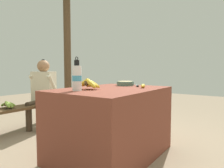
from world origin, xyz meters
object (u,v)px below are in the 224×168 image
Objects in this scene: seated_vendor at (42,89)px; support_post_far at (67,52)px; loose_banana_front at (143,86)px; banana_bunch_green at (8,104)px; wooden_bench at (35,108)px; water_bottle at (77,77)px; knife at (137,86)px; banana_bunch_ripe at (89,83)px; serving_bowl at (125,83)px.

seated_vendor is 0.42× the size of support_post_far.
loose_banana_front is 1.88m from banana_bunch_green.
water_bottle is at bearing -108.82° from wooden_bench.
loose_banana_front reaches higher than knife.
banana_bunch_green is (-0.10, 1.40, -0.34)m from banana_bunch_ripe.
serving_bowl is 1.65m from banana_bunch_green.
seated_vendor reaches higher than loose_banana_front.
serving_bowl is 0.35m from loose_banana_front.
knife is 1.72m from wooden_bench.
banana_bunch_green is (-0.52, 0.04, -0.17)m from seated_vendor.
loose_banana_front is 0.16m from knife.
banana_bunch_ripe is at bearing 0.95° from water_bottle.
seated_vendor is 0.55m from banana_bunch_green.
knife is 0.70× the size of banana_bunch_green.
wooden_bench is (0.48, 1.41, -0.52)m from water_bottle.
water_bottle reaches higher than wooden_bench.
serving_bowl is 0.85× the size of banana_bunch_green.
support_post_far is at bearing 49.74° from water_bottle.
water_bottle reaches higher than banana_bunch_green.
banana_bunch_green is (-0.72, 1.45, -0.31)m from serving_bowl.
wooden_bench is at bearing 95.29° from loose_banana_front.
water_bottle is 0.20× the size of wooden_bench.
water_bottle is at bearing -92.87° from banana_bunch_green.
banana_bunch_ripe is 0.63m from knife.
seated_vendor reaches higher than banana_bunch_ripe.
banana_bunch_ripe reaches higher than loose_banana_front.
knife is (0.75, -0.24, -0.11)m from water_bottle.
banana_bunch_green is (0.07, 1.41, -0.40)m from water_bottle.
loose_banana_front is 0.07× the size of support_post_far.
water_bottle is 1.80× the size of knife.
banana_bunch_green is (-0.41, -0.00, 0.12)m from wooden_bench.
water_bottle is at bearing 47.60° from seated_vendor.
wooden_bench is at bearing 66.39° from knife.
support_post_far is at bearing 52.98° from banana_bunch_ripe.
banana_bunch_ripe is at bearing 175.84° from serving_bowl.
knife is at bearing -67.60° from banana_bunch_green.
banana_bunch_ripe is 1.24× the size of serving_bowl.
serving_bowl is at bearing 44.63° from knife.
seated_vendor is 4.31× the size of banana_bunch_green.
wooden_bench is at bearing -40.72° from seated_vendor.
seated_vendor is (0.59, 1.36, -0.23)m from water_bottle.
water_bottle is (-0.17, -0.00, 0.06)m from banana_bunch_ripe.
water_bottle reaches higher than banana_bunch_ripe.
water_bottle is (-0.79, 0.04, 0.09)m from serving_bowl.
loose_banana_front reaches higher than banana_bunch_green.
wooden_bench is at bearing 71.18° from water_bottle.
banana_bunch_ripe is at bearing 124.78° from knife.
water_bottle is 0.12× the size of support_post_far.
seated_vendor is at bearing -154.89° from support_post_far.
seated_vendor is at bearing -21.85° from wooden_bench.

